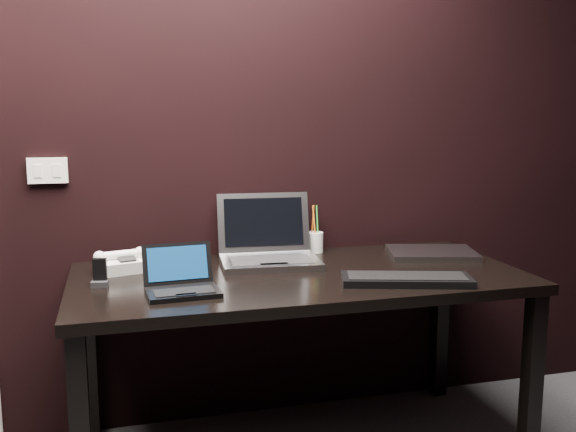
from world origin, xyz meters
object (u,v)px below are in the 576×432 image
object	(u,v)px
desk_phone	(120,263)
netbook	(181,284)
desk	(299,293)
pen_cup	(315,241)
mobile_phone	(100,276)
silver_laptop	(268,250)
ext_keyboard	(406,279)
closed_laptop	(432,253)

from	to	relation	value
desk_phone	netbook	bearing A→B (deg)	-60.20
desk	pen_cup	size ratio (longest dim) A/B	8.17
desk	mobile_phone	bearing A→B (deg)	179.37
desk_phone	silver_laptop	bearing A→B (deg)	-0.09
desk	desk_phone	world-z (taller)	desk_phone
mobile_phone	netbook	bearing A→B (deg)	-30.51
silver_laptop	desk_phone	world-z (taller)	silver_laptop
netbook	ext_keyboard	bearing A→B (deg)	-6.40
closed_laptop	desk_phone	world-z (taller)	desk_phone
silver_laptop	ext_keyboard	world-z (taller)	silver_laptop
netbook	pen_cup	xyz separation A→B (m)	(0.63, 0.49, 0.02)
ext_keyboard	pen_cup	bearing A→B (deg)	105.91
netbook	ext_keyboard	distance (m)	0.80
netbook	mobile_phone	bearing A→B (deg)	149.49
netbook	mobile_phone	distance (m)	0.31
ext_keyboard	pen_cup	distance (m)	0.60
desk_phone	pen_cup	distance (m)	0.84
closed_laptop	mobile_phone	world-z (taller)	mobile_phone
closed_laptop	netbook	bearing A→B (deg)	-165.28
closed_laptop	mobile_phone	size ratio (longest dim) A/B	4.23
desk	silver_laptop	xyz separation A→B (m)	(-0.07, 0.20, 0.13)
silver_laptop	desk_phone	distance (m)	0.59
desk	ext_keyboard	xyz separation A→B (m)	(0.33, -0.24, 0.09)
ext_keyboard	netbook	bearing A→B (deg)	173.60
pen_cup	ext_keyboard	bearing A→B (deg)	-74.09
netbook	desk_phone	size ratio (longest dim) A/B	1.23
silver_laptop	pen_cup	bearing A→B (deg)	29.69
pen_cup	silver_laptop	bearing A→B (deg)	-150.31
netbook	ext_keyboard	world-z (taller)	netbook
mobile_phone	ext_keyboard	bearing A→B (deg)	-13.13
ext_keyboard	desk_phone	size ratio (longest dim) A/B	2.36
desk	silver_laptop	world-z (taller)	silver_laptop
netbook	silver_laptop	bearing A→B (deg)	41.95
ext_keyboard	desk_phone	bearing A→B (deg)	156.23
netbook	pen_cup	distance (m)	0.79
desk	silver_laptop	distance (m)	0.25
desk	netbook	bearing A→B (deg)	-161.88
ext_keyboard	closed_laptop	bearing A→B (deg)	51.77
ext_keyboard	closed_laptop	world-z (taller)	ext_keyboard
closed_laptop	mobile_phone	bearing A→B (deg)	-174.65
desk	ext_keyboard	distance (m)	0.42
desk	ext_keyboard	size ratio (longest dim) A/B	3.48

